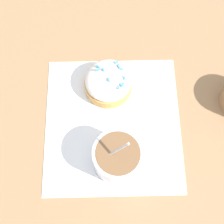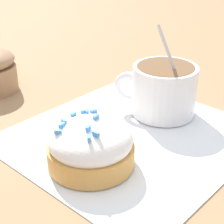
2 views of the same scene
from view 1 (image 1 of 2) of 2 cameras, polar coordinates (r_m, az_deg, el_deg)
ground_plane at (r=0.59m, az=0.14°, el=-2.12°), size 3.00×3.00×0.00m
paper_napkin at (r=0.58m, az=0.14°, el=-2.07°), size 0.29×0.27×0.00m
coffee_cup at (r=0.53m, az=1.10°, el=-8.20°), size 0.08×0.10×0.12m
frosted_pastry at (r=0.59m, az=-0.72°, el=5.49°), size 0.09×0.09×0.05m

